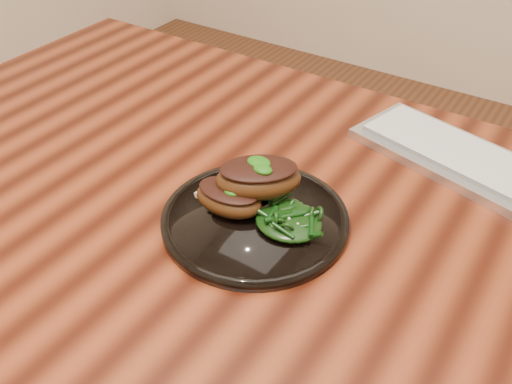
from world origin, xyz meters
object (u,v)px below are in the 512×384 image
(desk, at_px, (333,285))
(keyboard, at_px, (496,175))
(lamb_chop_front, at_px, (228,197))
(greens_heap, at_px, (289,218))
(plate, at_px, (255,219))

(desk, distance_m, keyboard, 0.29)
(desk, xyz_separation_m, lamb_chop_front, (-0.14, -0.04, 0.12))
(greens_heap, bearing_deg, desk, 24.66)
(keyboard, bearing_deg, greens_heap, -125.34)
(desk, relative_size, plate, 6.56)
(greens_heap, bearing_deg, keyboard, 54.66)
(plate, height_order, keyboard, keyboard)
(plate, bearing_deg, greens_heap, 5.19)
(desk, bearing_deg, plate, -163.70)
(keyboard, bearing_deg, plate, -131.16)
(greens_heap, distance_m, keyboard, 0.33)
(plate, bearing_deg, lamb_chop_front, -166.46)
(desk, relative_size, greens_heap, 18.42)
(desk, relative_size, lamb_chop_front, 16.00)
(desk, relative_size, keyboard, 3.49)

